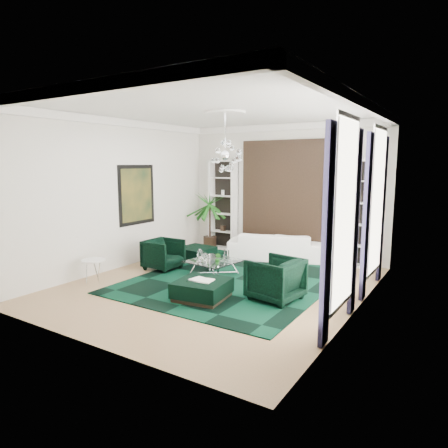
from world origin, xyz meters
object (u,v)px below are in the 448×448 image
Objects in this scene: armchair_left at (163,254)px; palm at (210,213)px; armchair_right at (275,279)px; ottoman_front at (202,290)px; ottoman_side at (196,254)px; sofa at (275,246)px; side_table at (94,271)px; coffee_table at (214,268)px.

armchair_left is 0.37× the size of palm.
armchair_left is at bearing -91.04° from armchair_right.
ottoman_front is at bearing -50.24° from armchair_right.
sofa is at bearing 36.30° from ottoman_side.
armchair_left reaches higher than side_table.
side_table is 0.23× the size of palm.
ottoman_front reaches higher than ottoman_side.
ottoman_front reaches higher than coffee_table.
armchair_right reaches higher than armchair_left.
sofa is 2.23m from ottoman_side.
armchair_left is 0.88× the size of ottoman_front.
sofa reaches higher than ottoman_side.
coffee_table is at bearing -38.70° from ottoman_side.
armchair_left is at bearing 71.28° from side_table.
side_table reaches higher than ottoman_side.
side_table is at bearing -172.43° from ottoman_front.
armchair_right is 4.15m from side_table.
armchair_right is 3.72m from ottoman_side.
palm is (-3.85, 3.37, 0.72)m from armchair_right.
ottoman_side is at bearing 75.44° from side_table.
side_table reaches higher than ottoman_front.
ottoman_front is (2.00, -2.54, 0.00)m from ottoman_side.
armchair_right is (3.42, -0.62, 0.04)m from armchair_left.
ottoman_side is at bearing 17.10° from sofa.
side_table is (-2.55, -4.22, -0.12)m from sofa.
palm reaches higher than ottoman_side.
ottoman_front is 1.81× the size of side_table.
armchair_left is 2.89m from palm.
ottoman_side reaches higher than coffee_table.
coffee_table is at bearing -102.68° from armchair_right.
armchair_left is 1.21m from ottoman_side.
armchair_right is at bearing -100.71° from armchair_left.
armchair_left is 1.44m from coffee_table.
armchair_right is 1.10× the size of ottoman_side.
armchair_left reaches higher than ottoman_side.
ottoman_side is at bearing -109.82° from armchair_right.
sofa is at bearing 58.90° from side_table.
sofa is 3.86m from ottoman_front.
armchair_left is 2.56m from ottoman_front.
armchair_left is at bearing -81.13° from palm.
ottoman_side is 3.00m from side_table.
ottoman_side is (-3.25, 1.80, -0.24)m from armchair_right.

